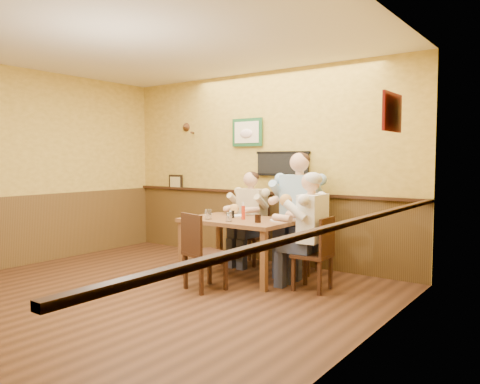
{
  "coord_description": "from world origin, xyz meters",
  "views": [
    {
      "loc": [
        3.91,
        -3.32,
        1.51
      ],
      "look_at": [
        0.42,
        1.43,
        1.1
      ],
      "focal_mm": 35.0,
      "sensor_mm": 36.0,
      "label": 1
    }
  ],
  "objects_px": {
    "diner_tan_shirt": "(252,223)",
    "diner_blue_polo": "(300,219)",
    "chair_right_end": "(312,253)",
    "hot_sauce_bottle": "(243,212)",
    "water_glass_left": "(208,214)",
    "chair_near_side": "(205,251)",
    "dining_table": "(239,226)",
    "chair_back_right": "(300,235)",
    "chair_back_left": "(252,235)",
    "pepper_shaker": "(233,214)",
    "diner_white_elder": "(312,238)",
    "cola_tumbler": "(258,218)",
    "water_glass_mid": "(229,217)",
    "salt_shaker": "(230,214)"
  },
  "relations": [
    {
      "from": "chair_right_end",
      "to": "hot_sauce_bottle",
      "type": "height_order",
      "value": "hot_sauce_bottle"
    },
    {
      "from": "chair_right_end",
      "to": "cola_tumbler",
      "type": "bearing_deg",
      "value": -80.75
    },
    {
      "from": "water_glass_left",
      "to": "hot_sauce_bottle",
      "type": "height_order",
      "value": "hot_sauce_bottle"
    },
    {
      "from": "diner_blue_polo",
      "to": "water_glass_mid",
      "type": "height_order",
      "value": "diner_blue_polo"
    },
    {
      "from": "water_glass_left",
      "to": "dining_table",
      "type": "bearing_deg",
      "value": 43.22
    },
    {
      "from": "chair_near_side",
      "to": "chair_back_right",
      "type": "bearing_deg",
      "value": -92.48
    },
    {
      "from": "chair_back_left",
      "to": "diner_blue_polo",
      "type": "distance_m",
      "value": 0.86
    },
    {
      "from": "cola_tumbler",
      "to": "pepper_shaker",
      "type": "bearing_deg",
      "value": 161.3
    },
    {
      "from": "chair_back_right",
      "to": "salt_shaker",
      "type": "distance_m",
      "value": 0.97
    },
    {
      "from": "diner_tan_shirt",
      "to": "diner_blue_polo",
      "type": "bearing_deg",
      "value": -0.7
    },
    {
      "from": "dining_table",
      "to": "salt_shaker",
      "type": "height_order",
      "value": "salt_shaker"
    },
    {
      "from": "chair_back_left",
      "to": "water_glass_left",
      "type": "distance_m",
      "value": 1.04
    },
    {
      "from": "chair_back_left",
      "to": "chair_back_right",
      "type": "distance_m",
      "value": 0.81
    },
    {
      "from": "dining_table",
      "to": "chair_back_right",
      "type": "relative_size",
      "value": 1.39
    },
    {
      "from": "chair_back_left",
      "to": "diner_tan_shirt",
      "type": "relative_size",
      "value": 0.7
    },
    {
      "from": "diner_tan_shirt",
      "to": "diner_white_elder",
      "type": "bearing_deg",
      "value": -26.56
    },
    {
      "from": "chair_near_side",
      "to": "diner_tan_shirt",
      "type": "height_order",
      "value": "diner_tan_shirt"
    },
    {
      "from": "chair_back_right",
      "to": "water_glass_left",
      "type": "bearing_deg",
      "value": -138.6
    },
    {
      "from": "chair_near_side",
      "to": "salt_shaker",
      "type": "xyz_separation_m",
      "value": [
        -0.22,
        0.76,
        0.35
      ]
    },
    {
      "from": "diner_blue_polo",
      "to": "diner_white_elder",
      "type": "bearing_deg",
      "value": -59.28
    },
    {
      "from": "water_glass_left",
      "to": "diner_white_elder",
      "type": "bearing_deg",
      "value": 10.82
    },
    {
      "from": "chair_back_left",
      "to": "chair_right_end",
      "type": "height_order",
      "value": "chair_right_end"
    },
    {
      "from": "dining_table",
      "to": "water_glass_left",
      "type": "relative_size",
      "value": 10.88
    },
    {
      "from": "diner_blue_polo",
      "to": "cola_tumbler",
      "type": "distance_m",
      "value": 0.84
    },
    {
      "from": "chair_near_side",
      "to": "diner_white_elder",
      "type": "relative_size",
      "value": 0.73
    },
    {
      "from": "dining_table",
      "to": "diner_tan_shirt",
      "type": "relative_size",
      "value": 1.17
    },
    {
      "from": "chair_back_right",
      "to": "cola_tumbler",
      "type": "bearing_deg",
      "value": -106.1
    },
    {
      "from": "diner_white_elder",
      "to": "water_glass_mid",
      "type": "xyz_separation_m",
      "value": [
        -1.01,
        -0.26,
        0.19
      ]
    },
    {
      "from": "chair_back_right",
      "to": "diner_tan_shirt",
      "type": "distance_m",
      "value": 0.81
    },
    {
      "from": "water_glass_mid",
      "to": "salt_shaker",
      "type": "height_order",
      "value": "water_glass_mid"
    },
    {
      "from": "diner_tan_shirt",
      "to": "cola_tumbler",
      "type": "xyz_separation_m",
      "value": [
        0.68,
        -0.85,
        0.2
      ]
    },
    {
      "from": "diner_white_elder",
      "to": "cola_tumbler",
      "type": "height_order",
      "value": "diner_white_elder"
    },
    {
      "from": "chair_back_right",
      "to": "chair_right_end",
      "type": "xyz_separation_m",
      "value": [
        0.54,
        -0.68,
        -0.07
      ]
    },
    {
      "from": "diner_blue_polo",
      "to": "dining_table",
      "type": "bearing_deg",
      "value": -135.72
    },
    {
      "from": "hot_sauce_bottle",
      "to": "salt_shaker",
      "type": "xyz_separation_m",
      "value": [
        -0.25,
        0.06,
        -0.05
      ]
    },
    {
      "from": "dining_table",
      "to": "water_glass_mid",
      "type": "distance_m",
      "value": 0.32
    },
    {
      "from": "water_glass_left",
      "to": "cola_tumbler",
      "type": "relative_size",
      "value": 1.29
    },
    {
      "from": "diner_blue_polo",
      "to": "diner_white_elder",
      "type": "distance_m",
      "value": 0.88
    },
    {
      "from": "dining_table",
      "to": "water_glass_left",
      "type": "bearing_deg",
      "value": -136.78
    },
    {
      "from": "water_glass_mid",
      "to": "cola_tumbler",
      "type": "height_order",
      "value": "water_glass_mid"
    },
    {
      "from": "diner_white_elder",
      "to": "cola_tumbler",
      "type": "relative_size",
      "value": 12.32
    },
    {
      "from": "chair_back_left",
      "to": "pepper_shaker",
      "type": "relative_size",
      "value": 8.69
    },
    {
      "from": "chair_back_right",
      "to": "water_glass_mid",
      "type": "xyz_separation_m",
      "value": [
        -0.47,
        -0.94,
        0.3
      ]
    },
    {
      "from": "diner_tan_shirt",
      "to": "cola_tumbler",
      "type": "distance_m",
      "value": 1.11
    },
    {
      "from": "diner_white_elder",
      "to": "cola_tumbler",
      "type": "bearing_deg",
      "value": -80.75
    },
    {
      "from": "diner_blue_polo",
      "to": "chair_right_end",
      "type": "bearing_deg",
      "value": -59.28
    },
    {
      "from": "water_glass_mid",
      "to": "dining_table",
      "type": "bearing_deg",
      "value": 99.93
    },
    {
      "from": "chair_back_left",
      "to": "water_glass_mid",
      "type": "xyz_separation_m",
      "value": [
        0.33,
        -0.97,
        0.39
      ]
    },
    {
      "from": "diner_blue_polo",
      "to": "diner_white_elder",
      "type": "height_order",
      "value": "diner_blue_polo"
    },
    {
      "from": "water_glass_mid",
      "to": "salt_shaker",
      "type": "distance_m",
      "value": 0.38
    }
  ]
}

